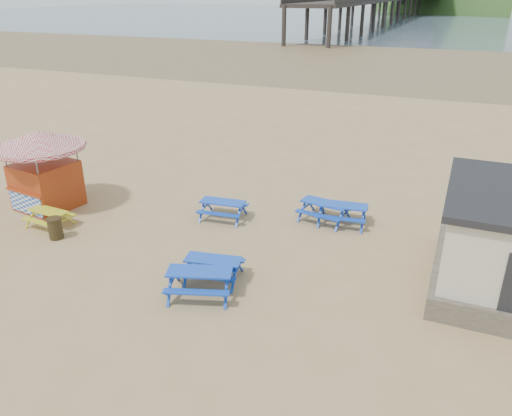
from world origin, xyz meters
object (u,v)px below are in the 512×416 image
at_px(picnic_table_yellow, 50,218).
at_px(ice_cream_kiosk, 42,160).
at_px(picnic_table_blue_a, 223,210).
at_px(litter_bin, 55,228).
at_px(picnic_table_blue_b, 342,214).

bearing_deg(picnic_table_yellow, ice_cream_kiosk, 138.38).
distance_m(picnic_table_blue_a, picnic_table_yellow, 6.68).
relative_size(ice_cream_kiosk, litter_bin, 5.11).
bearing_deg(litter_bin, picnic_table_yellow, 143.66).
xyz_separation_m(picnic_table_blue_b, litter_bin, (-9.36, -5.37, 0.01)).
bearing_deg(litter_bin, ice_cream_kiosk, 137.65).
distance_m(picnic_table_blue_a, picnic_table_blue_b, 4.70).
height_order(picnic_table_blue_a, picnic_table_blue_b, picnic_table_blue_b).
height_order(picnic_table_yellow, ice_cream_kiosk, ice_cream_kiosk).
bearing_deg(picnic_table_blue_b, picnic_table_yellow, -162.25).
bearing_deg(picnic_table_blue_b, litter_bin, -156.77).
height_order(picnic_table_blue_b, ice_cream_kiosk, ice_cream_kiosk).
bearing_deg(ice_cream_kiosk, picnic_table_blue_a, 21.55).
height_order(picnic_table_blue_a, litter_bin, litter_bin).
bearing_deg(picnic_table_yellow, litter_bin, -32.12).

